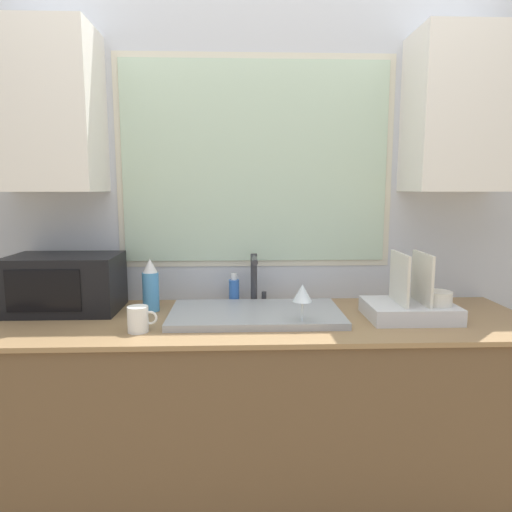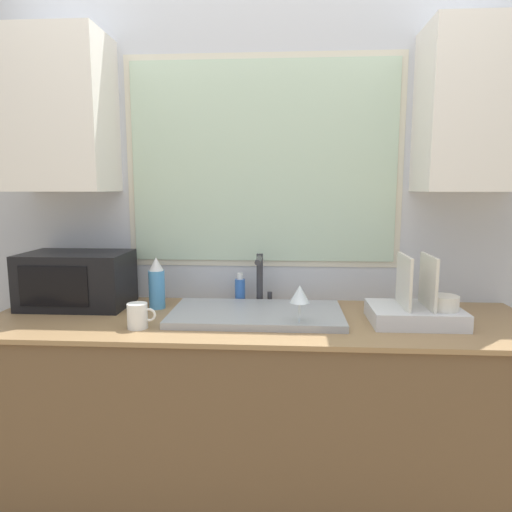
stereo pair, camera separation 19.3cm
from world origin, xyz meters
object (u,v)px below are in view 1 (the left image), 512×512
(microwave, at_px, (65,283))
(dish_rack, at_px, (412,305))
(faucet, at_px, (255,275))
(soap_bottle, at_px, (234,291))
(mug_near_sink, at_px, (139,319))
(spray_bottle, at_px, (151,286))
(wine_glass, at_px, (302,295))

(microwave, relative_size, dish_rack, 1.31)
(faucet, xyz_separation_m, soap_bottle, (-0.10, 0.03, -0.08))
(dish_rack, height_order, mug_near_sink, dish_rack)
(microwave, relative_size, mug_near_sink, 4.13)
(spray_bottle, bearing_deg, microwave, 178.41)
(microwave, bearing_deg, faucet, 5.18)
(dish_rack, xyz_separation_m, spray_bottle, (-1.16, 0.17, 0.06))
(faucet, height_order, mug_near_sink, faucet)
(spray_bottle, bearing_deg, dish_rack, -8.36)
(microwave, bearing_deg, mug_near_sink, -39.10)
(microwave, relative_size, spray_bottle, 1.99)
(microwave, distance_m, spray_bottle, 0.39)
(microwave, height_order, mug_near_sink, microwave)
(dish_rack, height_order, wine_glass, dish_rack)
(mug_near_sink, bearing_deg, spray_bottle, 91.87)
(microwave, distance_m, wine_glass, 1.10)
(faucet, height_order, spray_bottle, faucet)
(faucet, distance_m, dish_rack, 0.73)
(dish_rack, bearing_deg, soap_bottle, 159.53)
(dish_rack, bearing_deg, microwave, 173.33)
(faucet, distance_m, spray_bottle, 0.49)
(dish_rack, height_order, soap_bottle, dish_rack)
(faucet, height_order, dish_rack, dish_rack)
(soap_bottle, bearing_deg, mug_near_sink, -130.59)
(soap_bottle, relative_size, wine_glass, 0.83)
(spray_bottle, distance_m, wine_glass, 0.73)
(wine_glass, bearing_deg, dish_rack, 13.54)
(mug_near_sink, relative_size, wine_glass, 0.65)
(mug_near_sink, height_order, wine_glass, wine_glass)
(microwave, bearing_deg, dish_rack, -6.67)
(spray_bottle, height_order, soap_bottle, spray_bottle)
(mug_near_sink, distance_m, wine_glass, 0.66)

